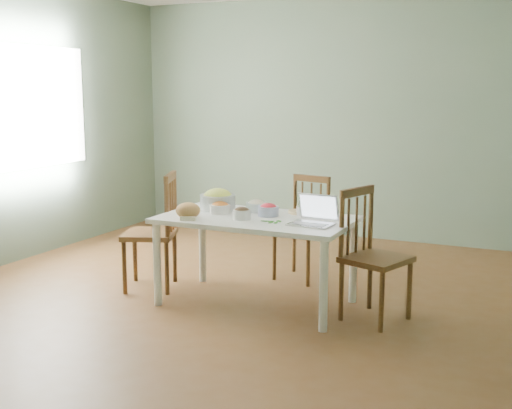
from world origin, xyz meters
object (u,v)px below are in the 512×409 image
at_px(chair_right, 376,256).
at_px(bread_boule, 188,210).
at_px(chair_far, 301,229).
at_px(bowl_squash, 218,200).
at_px(laptop, 311,211).
at_px(chair_left, 149,231).
at_px(dining_table, 256,261).

height_order(chair_right, bread_boule, chair_right).
distance_m(chair_far, bowl_squash, 0.86).
relative_size(bowl_squash, laptop, 0.93).
distance_m(chair_far, chair_left, 1.33).
bearing_deg(dining_table, chair_far, 84.80).
xyz_separation_m(chair_far, bowl_squash, (-0.49, -0.63, 0.32)).
relative_size(chair_right, bowl_squash, 3.32).
xyz_separation_m(bread_boule, laptop, (0.94, 0.16, 0.04)).
bearing_deg(bowl_squash, chair_left, -164.86).
relative_size(dining_table, bread_boule, 7.77).
bearing_deg(laptop, chair_left, 179.37).
relative_size(chair_left, laptop, 3.16).
bearing_deg(dining_table, chair_left, 179.61).
distance_m(dining_table, chair_far, 0.80).
height_order(chair_left, laptop, chair_left).
bearing_deg(bread_boule, bowl_squash, 85.86).
relative_size(chair_far, chair_left, 0.93).
bearing_deg(bowl_squash, chair_far, 51.94).
bearing_deg(chair_far, chair_right, -30.54).
distance_m(chair_right, bowl_squash, 1.41).
height_order(dining_table, bread_boule, bread_boule).
distance_m(chair_right, bread_boule, 1.46).
height_order(chair_left, bowl_squash, chair_left).
bearing_deg(laptop, bread_boule, -166.75).
bearing_deg(bread_boule, chair_far, 63.58).
height_order(chair_far, bowl_squash, chair_far).
bearing_deg(bowl_squash, dining_table, -20.99).
height_order(chair_far, chair_left, chair_left).
bearing_deg(laptop, dining_table, 171.66).
xyz_separation_m(chair_far, bread_boule, (-0.52, -1.06, 0.30)).
distance_m(chair_far, chair_right, 1.17).
height_order(chair_right, bowl_squash, chair_right).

